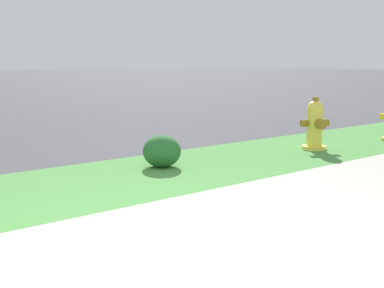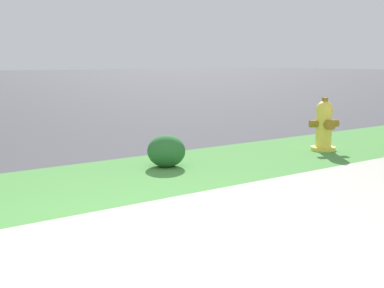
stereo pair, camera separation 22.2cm
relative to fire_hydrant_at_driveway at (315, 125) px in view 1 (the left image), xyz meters
name	(u,v)px [view 1 (the left image)]	position (x,y,z in m)	size (l,w,h in m)	color
ground_plane	(176,257)	(-3.68, -1.81, -0.32)	(120.00, 120.00, 0.00)	#424247
sidewalk_pavement	(176,256)	(-3.68, -1.81, -0.31)	(18.00, 2.10, 0.01)	#ADA89E
grass_verge	(34,193)	(-3.68, 0.15, -0.31)	(18.00, 1.82, 0.01)	#47893D
fire_hydrant_at_driveway	(315,125)	(0.00, 0.00, 0.00)	(0.38, 0.36, 0.67)	yellow
shrub_bush_far_verge	(162,151)	(-2.16, 0.34, -0.15)	(0.41, 0.41, 0.34)	#28662D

